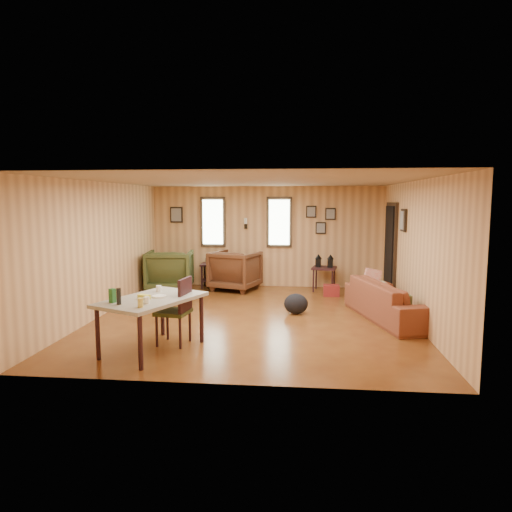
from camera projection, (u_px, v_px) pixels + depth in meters
The scene contains 11 objects.
room at pixel (265, 248), 8.23m from camera, with size 5.54×6.04×2.44m.
sofa at pixel (393, 294), 7.92m from camera, with size 2.28×0.67×0.89m, color brown.
recliner_brown at pixel (235, 268), 10.53m from camera, with size 0.98×0.92×1.01m, color #542E19.
recliner_green at pixel (170, 269), 10.43m from camera, with size 1.00×0.94×1.03m, color #3C441F.
end_table at pixel (213, 271), 10.86m from camera, with size 0.58×0.53×0.71m.
side_table at pixel (324, 266), 10.41m from camera, with size 0.61×0.61×0.85m.
cooler at pixel (331, 290), 9.91m from camera, with size 0.34×0.24×0.24m.
backpack at pixel (296, 304), 8.33m from camera, with size 0.52×0.44×0.38m.
sofa_pillows at pixel (384, 289), 8.12m from camera, with size 0.57×1.78×0.37m.
dining_table at pixel (151, 303), 6.23m from camera, with size 1.38×1.68×0.96m.
dining_chair at pixel (178, 307), 6.53m from camera, with size 0.50×0.50×0.97m.
Camera 1 is at (0.83, -7.89, 2.07)m, focal length 32.00 mm.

